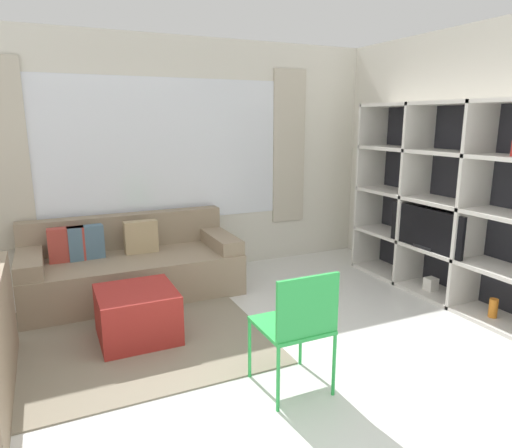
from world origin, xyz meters
TOP-DOWN VIEW (x-y plane):
  - ground_plane at (0.00, 0.00)m, footprint 16.00×16.00m
  - wall_back at (0.00, 3.15)m, footprint 6.37×0.11m
  - wall_right at (2.62, 1.56)m, footprint 0.07×4.32m
  - area_rug at (-1.08, 1.61)m, footprint 2.86×1.91m
  - shelving_unit at (2.40, 1.30)m, footprint 0.43×2.29m
  - couch_main at (-0.52, 2.63)m, footprint 2.14×0.96m
  - ottoman at (-0.66, 1.58)m, footprint 0.63×0.62m
  - folding_chair at (0.16, 0.35)m, footprint 0.44×0.46m

SIDE VIEW (x-z plane):
  - ground_plane at x=0.00m, z-range 0.00..0.00m
  - area_rug at x=-1.08m, z-range 0.00..0.01m
  - ottoman at x=-0.66m, z-range 0.00..0.43m
  - couch_main at x=-0.52m, z-range -0.10..0.69m
  - folding_chair at x=0.16m, z-range 0.09..0.95m
  - shelving_unit at x=2.40m, z-range -0.02..1.96m
  - wall_right at x=2.62m, z-range 0.00..2.70m
  - wall_back at x=0.00m, z-range 0.01..2.71m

